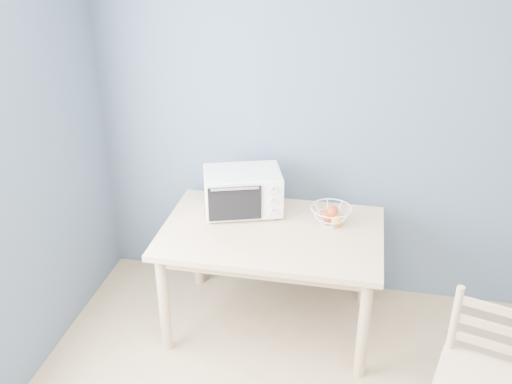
% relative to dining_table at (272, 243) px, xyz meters
% --- Properties ---
extents(room, '(4.01, 4.51, 2.61)m').
position_rel_dining_table_xyz_m(room, '(0.65, -1.69, 0.65)').
color(room, tan).
rests_on(room, ground).
extents(dining_table, '(1.40, 0.90, 0.75)m').
position_rel_dining_table_xyz_m(dining_table, '(0.00, 0.00, 0.00)').
color(dining_table, '#E1B887').
rests_on(dining_table, ground).
extents(toaster_oven, '(0.58, 0.50, 0.30)m').
position_rel_dining_table_xyz_m(toaster_oven, '(-0.25, 0.20, 0.26)').
color(toaster_oven, white).
rests_on(toaster_oven, dining_table).
extents(fruit_basket, '(0.33, 0.33, 0.13)m').
position_rel_dining_table_xyz_m(fruit_basket, '(0.36, 0.15, 0.17)').
color(fruit_basket, silver).
rests_on(fruit_basket, dining_table).
extents(dining_chair, '(0.49, 0.49, 0.85)m').
position_rel_dining_table_xyz_m(dining_chair, '(1.21, -0.72, -0.23)').
color(dining_chair, '#E1B887').
rests_on(dining_chair, ground).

